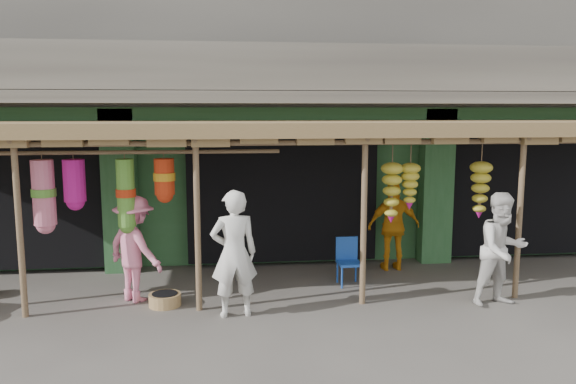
{
  "coord_description": "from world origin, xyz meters",
  "views": [
    {
      "loc": [
        -1.09,
        -8.38,
        2.97
      ],
      "look_at": [
        -0.02,
        1.0,
        1.59
      ],
      "focal_mm": 35.0,
      "sensor_mm": 36.0,
      "label": 1
    }
  ],
  "objects": [
    {
      "name": "ground",
      "position": [
        0.0,
        0.0,
        0.0
      ],
      "size": [
        80.0,
        80.0,
        0.0
      ],
      "primitive_type": "plane",
      "color": "#514C47",
      "rests_on": "ground"
    },
    {
      "name": "building",
      "position": [
        -0.0,
        4.87,
        3.37
      ],
      "size": [
        16.4,
        6.8,
        7.0
      ],
      "color": "gray",
      "rests_on": "ground"
    },
    {
      "name": "awning",
      "position": [
        -0.15,
        0.8,
        2.58
      ],
      "size": [
        14.0,
        2.7,
        2.79
      ],
      "color": "brown",
      "rests_on": "ground"
    },
    {
      "name": "blue_chair",
      "position": [
        1.0,
        0.82,
        0.45
      ],
      "size": [
        0.4,
        0.41,
        0.81
      ],
      "rotation": [
        0.0,
        0.0,
        0.04
      ],
      "color": "#1947A8",
      "rests_on": "ground"
    },
    {
      "name": "basket_mid",
      "position": [
        -2.03,
        0.05,
        0.09
      ],
      "size": [
        0.65,
        0.65,
        0.19
      ],
      "primitive_type": "cylinder",
      "rotation": [
        0.0,
        0.0,
        0.41
      ],
      "color": "#A08047",
      "rests_on": "ground"
    },
    {
      "name": "person_front",
      "position": [
        -0.98,
        -0.5,
        0.93
      ],
      "size": [
        0.73,
        0.54,
        1.86
      ],
      "primitive_type": "imported",
      "rotation": [
        0.0,
        0.0,
        3.29
      ],
      "color": "white",
      "rests_on": "ground"
    },
    {
      "name": "person_right",
      "position": [
        3.09,
        -0.5,
        0.87
      ],
      "size": [
        0.96,
        0.81,
        1.75
      ],
      "primitive_type": "imported",
      "rotation": [
        0.0,
        0.0,
        0.18
      ],
      "color": "silver",
      "rests_on": "ground"
    },
    {
      "name": "person_vendor",
      "position": [
        2.03,
        1.58,
        0.84
      ],
      "size": [
        0.98,
        0.42,
        1.67
      ],
      "primitive_type": "imported",
      "rotation": [
        0.0,
        0.0,
        3.15
      ],
      "color": "orange",
      "rests_on": "ground"
    },
    {
      "name": "person_shopper",
      "position": [
        -2.51,
        0.36,
        0.84
      ],
      "size": [
        1.22,
        1.18,
        1.68
      ],
      "primitive_type": "imported",
      "rotation": [
        0.0,
        0.0,
        2.42
      ],
      "color": "pink",
      "rests_on": "ground"
    }
  ]
}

